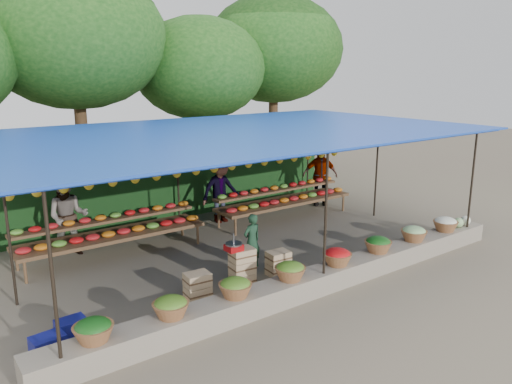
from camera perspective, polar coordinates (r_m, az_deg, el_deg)
ground at (r=11.83m, az=-2.14°, el=-6.60°), size 60.00×60.00×0.00m
stone_curb at (r=9.76m, az=7.09°, el=-9.99°), size 10.60×0.55×0.40m
stall_canopy at (r=11.24m, az=-2.45°, el=6.39°), size 10.80×6.60×2.82m
produce_baskets at (r=9.56m, az=6.71°, el=-8.15°), size 8.98×0.58×0.34m
netting_backdrop at (r=14.11m, az=-9.39°, el=1.86°), size 10.60×0.06×2.50m
tree_row at (r=16.70m, az=-13.04°, el=15.44°), size 16.51×5.50×7.12m
fruit_table_left at (r=11.72m, az=-16.13°, el=-4.22°), size 4.21×0.95×0.93m
fruit_table_right at (r=14.12m, az=3.19°, el=-0.65°), size 4.21×0.95×0.93m
crate_counter at (r=9.83m, az=-1.72°, el=-9.02°), size 2.38×0.38×0.77m
weighing_scale at (r=9.54m, az=-2.56°, el=-6.25°), size 0.32×0.32×0.34m
vendor_seated at (r=10.62m, az=-0.47°, el=-5.61°), size 0.46×0.32×1.19m
customer_left at (r=11.98m, az=-20.67°, el=-2.65°), size 1.09×1.00×1.83m
customer_mid at (r=13.73m, az=-4.05°, el=0.28°), size 1.21×0.71×1.85m
customer_right at (r=15.60m, az=7.32°, el=1.87°), size 1.17×0.96×1.86m
blue_crate_front at (r=8.73m, az=-20.37°, el=-14.28°), size 0.47×0.35×0.27m
blue_crate_back at (r=8.35m, az=-22.66°, el=-15.81°), size 0.51×0.39×0.28m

